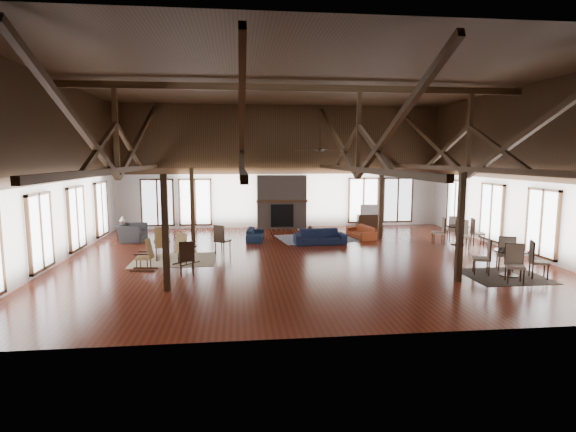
{
  "coord_description": "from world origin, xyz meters",
  "views": [
    {
      "loc": [
        -2.12,
        -15.2,
        3.46
      ],
      "look_at": [
        -0.31,
        1.0,
        1.33
      ],
      "focal_mm": 28.0,
      "sensor_mm": 36.0,
      "label": 1
    }
  ],
  "objects": [
    {
      "name": "tv_console",
      "position": [
        4.45,
        6.75,
        0.3
      ],
      "size": [
        1.19,
        0.44,
        0.59
      ],
      "primitive_type": "cube",
      "color": "black",
      "rests_on": "floor"
    },
    {
      "name": "ceiling_fan",
      "position": [
        0.5,
        -1.0,
        3.73
      ],
      "size": [
        1.6,
        1.6,
        0.75
      ],
      "color": "black",
      "rests_on": "roof_truss"
    },
    {
      "name": "cafe_table_far",
      "position": [
        6.59,
        1.62,
        0.52
      ],
      "size": [
        2.05,
        2.05,
        1.05
      ],
      "rotation": [
        0.0,
        0.0,
        -0.24
      ],
      "color": "black",
      "rests_on": "floor"
    },
    {
      "name": "rug_dark",
      "position": [
        5.62,
        -3.15,
        0.01
      ],
      "size": [
        2.22,
        2.02,
        0.01
      ],
      "primitive_type": "cube",
      "rotation": [
        0.0,
        0.0,
        -0.0
      ],
      "color": "black",
      "rests_on": "floor"
    },
    {
      "name": "post_grid",
      "position": [
        0.0,
        0.0,
        1.52
      ],
      "size": [
        8.16,
        7.16,
        3.05
      ],
      "color": "#301E0D",
      "rests_on": "floor"
    },
    {
      "name": "sofa_navy_front",
      "position": [
        1.12,
        2.31,
        0.3
      ],
      "size": [
        2.07,
        0.85,
        0.6
      ],
      "primitive_type": "imported",
      "rotation": [
        0.0,
        0.0,
        0.02
      ],
      "color": "#121932",
      "rests_on": "floor"
    },
    {
      "name": "cup_far",
      "position": [
        6.58,
        1.61,
        0.81
      ],
      "size": [
        0.14,
        0.14,
        0.1
      ],
      "primitive_type": "imported",
      "rotation": [
        0.0,
        0.0,
        -0.08
      ],
      "color": "#B2B2B2",
      "rests_on": "cafe_table_far"
    },
    {
      "name": "fireplace",
      "position": [
        0.0,
        6.67,
        1.29
      ],
      "size": [
        2.5,
        0.69,
        2.6
      ],
      "color": "#6A5C51",
      "rests_on": "floor"
    },
    {
      "name": "television",
      "position": [
        4.44,
        6.75,
        0.85
      ],
      "size": [
        0.9,
        0.12,
        0.52
      ],
      "primitive_type": "imported",
      "rotation": [
        0.0,
        0.0,
        0.01
      ],
      "color": "#B2B2B2",
      "rests_on": "tv_console"
    },
    {
      "name": "vase",
      "position": [
        0.89,
        3.33,
        0.53
      ],
      "size": [
        0.21,
        0.21,
        0.19
      ],
      "primitive_type": "imported",
      "rotation": [
        0.0,
        0.0,
        0.14
      ],
      "color": "#B2B2B2",
      "rests_on": "coffee_table"
    },
    {
      "name": "cup_near",
      "position": [
        5.69,
        -3.18,
        0.82
      ],
      "size": [
        0.15,
        0.15,
        0.1
      ],
      "primitive_type": "imported",
      "rotation": [
        0.0,
        0.0,
        -0.12
      ],
      "color": "#B2B2B2",
      "rests_on": "cafe_table_near"
    },
    {
      "name": "rug_tan",
      "position": [
        -4.3,
        0.06,
        0.01
      ],
      "size": [
        2.77,
        2.18,
        0.01
      ],
      "primitive_type": "cube",
      "rotation": [
        0.0,
        0.0,
        0.01
      ],
      "color": "tan",
      "rests_on": "floor"
    },
    {
      "name": "side_table_lamp",
      "position": [
        -6.96,
        4.12,
        0.4
      ],
      "size": [
        0.41,
        0.41,
        1.05
      ],
      "color": "black",
      "rests_on": "floor"
    },
    {
      "name": "wall_front",
      "position": [
        0.0,
        -7.0,
        3.0
      ],
      "size": [
        16.0,
        0.02,
        6.0
      ],
      "primitive_type": "cube",
      "color": "white",
      "rests_on": "floor"
    },
    {
      "name": "rocking_chair_b",
      "position": [
        -3.91,
        -0.57,
        0.49
      ],
      "size": [
        0.86,
        0.89,
        1.05
      ],
      "rotation": [
        0.0,
        0.0,
        -0.72
      ],
      "color": "olive",
      "rests_on": "floor"
    },
    {
      "name": "rocking_chair_c",
      "position": [
        -4.96,
        -1.24,
        0.46
      ],
      "size": [
        0.79,
        0.48,
        0.98
      ],
      "rotation": [
        0.0,
        0.0,
        1.48
      ],
      "color": "olive",
      "rests_on": "floor"
    },
    {
      "name": "wall_left",
      "position": [
        -8.0,
        0.0,
        3.0
      ],
      "size": [
        0.02,
        14.0,
        6.0
      ],
      "primitive_type": "cube",
      "color": "white",
      "rests_on": "floor"
    },
    {
      "name": "wall_right",
      "position": [
        8.0,
        0.0,
        3.0
      ],
      "size": [
        0.02,
        14.0,
        6.0
      ],
      "primitive_type": "cube",
      "color": "white",
      "rests_on": "floor"
    },
    {
      "name": "armchair",
      "position": [
        -6.51,
        3.73,
        0.36
      ],
      "size": [
        1.21,
        1.09,
        0.72
      ],
      "primitive_type": "imported",
      "rotation": [
        0.0,
        0.0,
        1.46
      ],
      "color": "#29292C",
      "rests_on": "floor"
    },
    {
      "name": "ceiling",
      "position": [
        0.0,
        0.0,
        6.0
      ],
      "size": [
        16.0,
        14.0,
        0.02
      ],
      "primitive_type": "cube",
      "color": "black",
      "rests_on": "wall_back"
    },
    {
      "name": "cafe_table_near",
      "position": [
        5.76,
        -3.15,
        0.53
      ],
      "size": [
        2.06,
        2.06,
        1.07
      ],
      "rotation": [
        0.0,
        0.0,
        -0.4
      ],
      "color": "black",
      "rests_on": "floor"
    },
    {
      "name": "roof_truss",
      "position": [
        0.0,
        0.0,
        4.03
      ],
      "size": [
        15.6,
        14.07,
        3.14
      ],
      "color": "#301E0D",
      "rests_on": "wall_back"
    },
    {
      "name": "rug_navy",
      "position": [
        1.18,
        3.59,
        0.01
      ],
      "size": [
        3.47,
        2.82,
        0.01
      ],
      "primitive_type": "cube",
      "rotation": [
        0.0,
        0.0,
        0.16
      ],
      "color": "#171D42",
      "rests_on": "floor"
    },
    {
      "name": "coffee_table",
      "position": [
        0.98,
        3.42,
        0.38
      ],
      "size": [
        1.2,
        0.71,
        0.43
      ],
      "rotation": [
        0.0,
        0.0,
        0.13
      ],
      "color": "brown",
      "rests_on": "floor"
    },
    {
      "name": "wall_back",
      "position": [
        0.0,
        7.0,
        3.0
      ],
      "size": [
        16.0,
        0.02,
        6.0
      ],
      "primitive_type": "cube",
      "color": "white",
      "rests_on": "floor"
    },
    {
      "name": "sofa_orange",
      "position": [
        3.17,
        3.58,
        0.26
      ],
      "size": [
        1.84,
        0.94,
        0.51
      ],
      "primitive_type": "imported",
      "rotation": [
        0.0,
        0.0,
        -1.42
      ],
      "color": "#9A3E1D",
      "rests_on": "floor"
    },
    {
      "name": "rocking_chair_a",
      "position": [
        -4.73,
        0.29,
        0.52
      ],
      "size": [
        0.61,
        0.93,
        1.11
      ],
      "rotation": [
        0.0,
        0.0,
        0.19
      ],
      "color": "olive",
      "rests_on": "floor"
    },
    {
      "name": "side_chair_a",
      "position": [
        -2.76,
        0.75,
        0.63
      ],
      "size": [
        0.64,
        0.64,
        1.08
      ],
      "rotation": [
        0.0,
        0.0,
        -0.61
      ],
      "color": "black",
      "rests_on": "floor"
    },
    {
      "name": "side_chair_b",
      "position": [
        -3.65,
        -2.03,
        0.6
      ],
      "size": [
        0.51,
        0.51,
        1.04
      ],
      "rotation": [
        0.0,
        0.0,
        0.17
      ],
      "color": "black",
      "rests_on": "floor"
    },
    {
      "name": "sofa_navy_left",
      "position": [
        -1.42,
        3.5,
        0.25
      ],
      "size": [
        1.75,
        0.85,
        0.49
      ],
      "primitive_type": "imported",
      "rotation": [
        0.0,
        0.0,
        1.46
      ],
      "color": "#15233C",
      "rests_on": "floor"
    },
    {
      "name": "floor",
      "position": [
        0.0,
        0.0,
        0.0
      ],
      "size": [
        16.0,
        16.0,
        0.0
      ],
      "primitive_type": "plane",
      "color": "maroon",
      "rests_on": "ground"
    }
  ]
}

